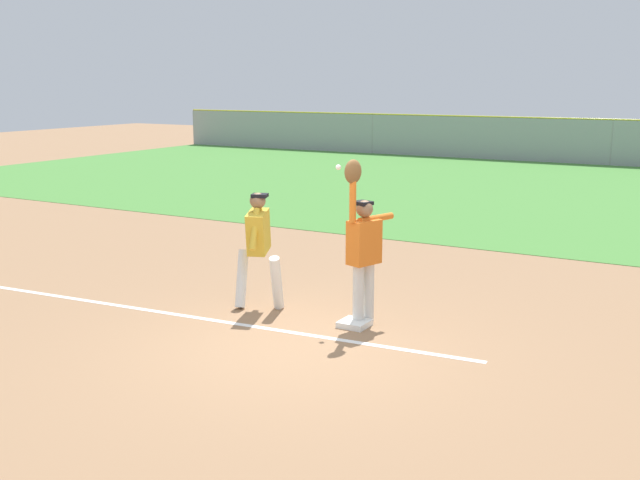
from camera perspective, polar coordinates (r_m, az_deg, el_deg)
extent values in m
plane|color=#936D4C|center=(9.63, -1.57, -7.98)|extent=(76.16, 76.16, 0.00)
cube|color=#478438|center=(23.69, 17.79, 3.39)|extent=(41.71, 17.42, 0.01)
cube|color=white|center=(11.99, -16.80, -4.45)|extent=(11.97, 1.02, 0.01)
cube|color=white|center=(10.35, 2.62, -6.32)|extent=(0.39, 0.39, 0.08)
cylinder|color=silver|center=(10.43, 3.69, -3.98)|extent=(0.19, 0.19, 0.85)
cylinder|color=silver|center=(10.30, 2.90, -4.18)|extent=(0.19, 0.19, 0.85)
cube|color=orange|center=(10.19, 3.35, -0.16)|extent=(0.39, 0.50, 0.60)
sphere|color=#8C6647|center=(10.10, 3.38, 2.37)|extent=(0.29, 0.29, 0.23)
cube|color=black|center=(10.11, 3.26, 2.81)|extent=(0.27, 0.26, 0.05)
cylinder|color=orange|center=(9.93, 2.49, 3.11)|extent=(0.11, 0.11, 0.62)
cylinder|color=orange|center=(10.29, 4.23, 1.65)|extent=(0.29, 0.62, 0.09)
ellipsoid|color=brown|center=(9.88, 2.51, 5.18)|extent=(0.22, 0.31, 0.32)
cylinder|color=white|center=(10.92, -3.29, -3.25)|extent=(0.29, 0.46, 0.85)
cylinder|color=white|center=(11.20, -5.92, -2.91)|extent=(0.29, 0.46, 0.85)
cube|color=gold|center=(10.89, -4.68, 0.61)|extent=(0.43, 0.58, 0.66)
sphere|color=#8C6647|center=(10.82, -4.72, 2.98)|extent=(0.30, 0.30, 0.23)
cube|color=black|center=(10.80, -4.57, 3.36)|extent=(0.28, 0.26, 0.05)
cylinder|color=gold|center=(11.09, -4.43, 1.25)|extent=(0.23, 0.41, 0.58)
cylinder|color=gold|center=(10.67, -4.97, 0.82)|extent=(0.23, 0.41, 0.58)
sphere|color=white|center=(10.29, 1.39, 5.51)|extent=(0.07, 0.07, 0.07)
cube|color=#93999E|center=(32.14, 21.14, 6.84)|extent=(41.71, 0.06, 1.78)
cylinder|color=yellow|center=(32.08, 21.26, 8.47)|extent=(41.71, 0.06, 0.06)
cylinder|color=gray|center=(40.78, -9.49, 8.37)|extent=(0.08, 0.08, 1.78)
cylinder|color=gray|center=(35.20, 3.99, 7.97)|extent=(0.08, 0.08, 1.78)
cylinder|color=gray|center=(32.14, 21.14, 6.84)|extent=(0.08, 0.08, 1.78)
cube|color=#B7B7BC|center=(40.24, 2.31, 8.03)|extent=(4.59, 2.39, 0.55)
cube|color=#2D333D|center=(40.22, 2.31, 8.70)|extent=(2.39, 1.99, 0.40)
cylinder|color=black|center=(40.68, 4.71, 7.65)|extent=(0.62, 0.29, 0.60)
cylinder|color=black|center=(38.88, 3.82, 7.47)|extent=(0.62, 0.29, 0.60)
cylinder|color=black|center=(41.67, 0.88, 7.79)|extent=(0.62, 0.29, 0.60)
cylinder|color=black|center=(39.92, -0.15, 7.61)|extent=(0.62, 0.29, 0.60)
cube|color=#23389E|center=(37.79, 10.45, 7.59)|extent=(4.58, 2.37, 0.55)
cube|color=#2D333D|center=(37.76, 10.48, 8.31)|extent=(2.38, 1.98, 0.40)
cylinder|color=black|center=(38.45, 12.88, 7.15)|extent=(0.62, 0.28, 0.60)
cylinder|color=black|center=(36.59, 12.33, 6.95)|extent=(0.62, 0.28, 0.60)
cylinder|color=black|center=(39.07, 8.67, 7.38)|extent=(0.62, 0.28, 0.60)
cylinder|color=black|center=(37.24, 7.92, 7.19)|extent=(0.62, 0.28, 0.60)
cube|color=tan|center=(36.52, 20.07, 6.93)|extent=(4.49, 2.13, 0.55)
cube|color=#2D333D|center=(36.49, 20.12, 7.67)|extent=(2.29, 1.86, 0.40)
cylinder|color=black|center=(37.36, 22.42, 6.43)|extent=(0.61, 0.25, 0.60)
cylinder|color=black|center=(35.47, 22.19, 6.20)|extent=(0.61, 0.25, 0.60)
cylinder|color=black|center=(37.67, 18.01, 6.78)|extent=(0.61, 0.25, 0.60)
cylinder|color=black|center=(35.80, 17.54, 6.57)|extent=(0.61, 0.25, 0.60)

